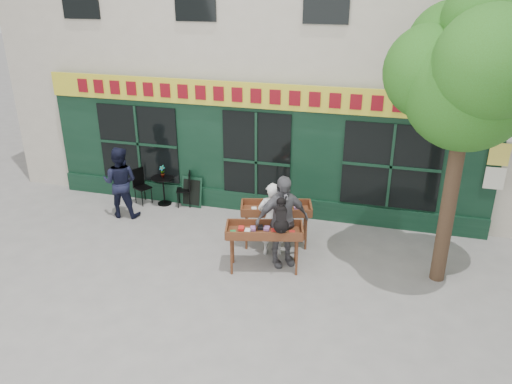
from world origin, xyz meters
TOP-DOWN VIEW (x-y plane):
  - ground at (0.00, 0.00)m, footprint 80.00×80.00m
  - street_tree at (4.34, 0.36)m, footprint 3.05×2.90m
  - book_cart_center at (0.89, -0.29)m, footprint 1.61×0.97m
  - dog at (1.24, -0.34)m, footprint 0.48×0.66m
  - woman at (0.89, 0.36)m, footprint 0.68×0.53m
  - book_cart_right at (0.88, 0.78)m, footprint 1.61×0.98m
  - man_right at (1.18, 0.03)m, footprint 1.21×1.04m
  - bistro_table at (-2.48, 2.11)m, footprint 0.60×0.60m
  - bistro_chair_left at (-3.11, 2.05)m, footprint 0.49×0.48m
  - bistro_chair_right at (-1.84, 2.19)m, footprint 0.46×0.46m
  - potted_plant at (-2.48, 2.11)m, footprint 0.19×0.14m
  - man_left at (-3.18, 1.21)m, footprint 0.97×0.81m
  - chalkboard at (-1.72, 2.19)m, footprint 0.57×0.22m

SIDE VIEW (x-z plane):
  - ground at x=0.00m, z-range 0.00..0.00m
  - chalkboard at x=-1.72m, z-range 0.01..0.79m
  - bistro_table at x=-2.48m, z-range 0.16..0.92m
  - bistro_chair_left at x=-3.11m, z-range 0.08..1.03m
  - bistro_chair_right at x=-1.84m, z-range 0.08..1.03m
  - book_cart_center at x=0.89m, z-range 0.33..1.32m
  - book_cart_right at x=0.88m, z-range 0.33..1.32m
  - woman at x=0.89m, z-range 0.00..1.65m
  - man_left at x=-3.18m, z-range 0.00..1.79m
  - potted_plant at x=-2.48m, z-range 0.77..1.09m
  - man_right at x=1.18m, z-range 0.00..1.95m
  - dog at x=1.24m, z-range 0.99..1.59m
  - street_tree at x=4.34m, z-range 1.31..6.91m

